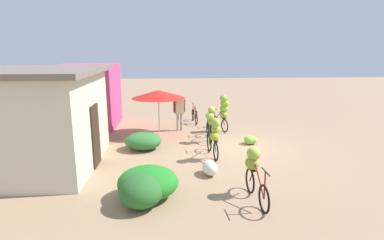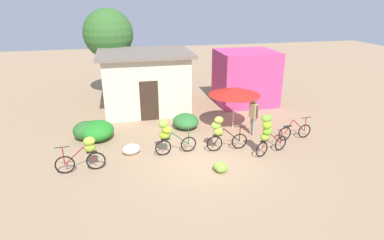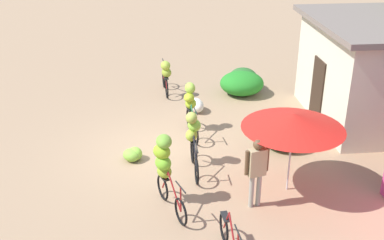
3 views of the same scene
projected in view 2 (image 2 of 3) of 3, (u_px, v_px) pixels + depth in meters
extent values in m
plane|color=#A07F5F|center=(203.00, 162.00, 11.92)|extent=(60.00, 60.00, 0.00)
cube|color=beige|center=(146.00, 83.00, 17.03)|extent=(4.31, 3.40, 2.99)
cube|color=#72665B|center=(144.00, 53.00, 16.46)|extent=(4.81, 3.90, 0.16)
cube|color=#332319|center=(149.00, 101.00, 15.64)|extent=(0.90, 0.06, 2.00)
cube|color=#D13E7C|center=(245.00, 77.00, 18.12)|extent=(3.20, 2.80, 2.99)
cylinder|color=brown|center=(112.00, 73.00, 19.26)|extent=(0.35, 0.35, 2.93)
sphere|color=#336227|center=(108.00, 34.00, 18.42)|extent=(2.87, 2.87, 2.87)
ellipsoid|color=#2B6629|center=(87.00, 130.00, 13.72)|extent=(1.13, 1.06, 0.80)
ellipsoid|color=#248125|center=(97.00, 131.00, 13.69)|extent=(1.41, 1.55, 0.82)
ellipsoid|color=#307133|center=(186.00, 121.00, 14.95)|extent=(1.21, 1.39, 0.66)
cylinder|color=beige|center=(234.00, 109.00, 14.68)|extent=(0.04, 0.04, 1.91)
cone|color=red|center=(235.00, 91.00, 14.37)|extent=(2.35, 2.35, 0.35)
torus|color=black|center=(65.00, 165.00, 11.04)|extent=(0.68, 0.09, 0.68)
torus|color=black|center=(96.00, 161.00, 11.31)|extent=(0.68, 0.09, 0.68)
cylinder|color=maroon|center=(90.00, 154.00, 11.16)|extent=(0.40, 0.06, 0.61)
cylinder|color=maroon|center=(74.00, 156.00, 11.02)|extent=(0.70, 0.08, 0.62)
cylinder|color=black|center=(62.00, 147.00, 10.80)|extent=(0.50, 0.06, 0.03)
cylinder|color=maroon|center=(63.00, 156.00, 10.92)|extent=(0.04, 0.04, 0.68)
cube|color=black|center=(92.00, 152.00, 11.15)|extent=(0.37, 0.16, 0.02)
ellipsoid|color=olive|center=(90.00, 147.00, 11.10)|extent=(0.49, 0.44, 0.33)
ellipsoid|color=#9BB63A|center=(89.00, 141.00, 10.98)|extent=(0.47, 0.40, 0.32)
torus|color=black|center=(188.00, 144.00, 12.62)|extent=(0.64, 0.11, 0.64)
torus|color=black|center=(163.00, 148.00, 12.32)|extent=(0.64, 0.11, 0.64)
cylinder|color=#19592D|center=(168.00, 140.00, 12.27)|extent=(0.39, 0.07, 0.61)
cylinder|color=#19592D|center=(180.00, 139.00, 12.42)|extent=(0.69, 0.10, 0.62)
cylinder|color=black|center=(188.00, 128.00, 12.38)|extent=(0.50, 0.08, 0.03)
cylinder|color=#19592D|center=(188.00, 136.00, 12.50)|extent=(0.04, 0.04, 0.68)
cube|color=black|center=(166.00, 139.00, 12.23)|extent=(0.37, 0.17, 0.02)
ellipsoid|color=#91AE24|center=(164.00, 135.00, 12.19)|extent=(0.41, 0.34, 0.31)
ellipsoid|color=#97B024|center=(167.00, 130.00, 12.08)|extent=(0.43, 0.37, 0.27)
ellipsoid|color=#8AB23A|center=(163.00, 124.00, 12.00)|extent=(0.44, 0.39, 0.34)
torus|color=black|center=(239.00, 141.00, 12.87)|extent=(0.66, 0.05, 0.66)
torus|color=black|center=(215.00, 144.00, 12.65)|extent=(0.66, 0.05, 0.66)
cylinder|color=black|center=(219.00, 136.00, 12.58)|extent=(0.40, 0.04, 0.64)
cylinder|color=black|center=(232.00, 135.00, 12.69)|extent=(0.71, 0.04, 0.64)
cylinder|color=black|center=(240.00, 126.00, 12.63)|extent=(0.50, 0.03, 0.03)
cylinder|color=black|center=(240.00, 134.00, 12.75)|extent=(0.04, 0.04, 0.65)
cube|color=black|center=(217.00, 135.00, 12.54)|extent=(0.36, 0.14, 0.02)
ellipsoid|color=#94AB32|center=(218.00, 132.00, 12.46)|extent=(0.44, 0.39, 0.31)
ellipsoid|color=#87C037|center=(216.00, 125.00, 12.42)|extent=(0.47, 0.41, 0.31)
ellipsoid|color=#93A03D|center=(219.00, 120.00, 12.28)|extent=(0.36, 0.29, 0.29)
torus|color=black|center=(281.00, 143.00, 12.74)|extent=(0.59, 0.25, 0.61)
torus|color=black|center=(262.00, 149.00, 12.23)|extent=(0.59, 0.25, 0.61)
cylinder|color=maroon|center=(266.00, 141.00, 12.21)|extent=(0.38, 0.16, 0.63)
cylinder|color=maroon|center=(275.00, 138.00, 12.46)|extent=(0.67, 0.27, 0.64)
cylinder|color=black|center=(282.00, 129.00, 12.52)|extent=(0.48, 0.20, 0.03)
cylinder|color=maroon|center=(281.00, 136.00, 12.63)|extent=(0.04, 0.04, 0.62)
cube|color=black|center=(264.00, 141.00, 12.16)|extent=(0.39, 0.25, 0.02)
ellipsoid|color=#89A42A|center=(265.00, 137.00, 12.11)|extent=(0.48, 0.45, 0.30)
ellipsoid|color=#74BB2A|center=(267.00, 131.00, 12.01)|extent=(0.52, 0.49, 0.33)
ellipsoid|color=#8AB623|center=(267.00, 125.00, 11.89)|extent=(0.55, 0.53, 0.32)
ellipsoid|color=#73AC35|center=(267.00, 118.00, 11.85)|extent=(0.46, 0.39, 0.29)
torus|color=black|center=(304.00, 131.00, 13.90)|extent=(0.62, 0.10, 0.62)
torus|color=black|center=(285.00, 134.00, 13.62)|extent=(0.62, 0.10, 0.62)
cylinder|color=maroon|center=(289.00, 127.00, 13.56)|extent=(0.38, 0.07, 0.62)
cylinder|color=maroon|center=(299.00, 125.00, 13.70)|extent=(0.67, 0.09, 0.63)
cylinder|color=black|center=(306.00, 118.00, 13.67)|extent=(0.50, 0.07, 0.03)
cylinder|color=maroon|center=(305.00, 124.00, 13.78)|extent=(0.04, 0.04, 0.63)
cube|color=black|center=(288.00, 126.00, 13.52)|extent=(0.37, 0.17, 0.02)
ellipsoid|color=#7FB83B|center=(221.00, 168.00, 11.21)|extent=(0.65, 0.64, 0.33)
ellipsoid|color=#83C63B|center=(219.00, 166.00, 11.29)|extent=(0.54, 0.52, 0.35)
ellipsoid|color=silver|center=(131.00, 149.00, 12.44)|extent=(0.76, 0.55, 0.44)
cylinder|color=gray|center=(251.00, 126.00, 14.23)|extent=(0.11, 0.11, 0.81)
cylinder|color=gray|center=(254.00, 127.00, 14.08)|extent=(0.11, 0.11, 0.81)
cube|color=tan|center=(254.00, 111.00, 13.89)|extent=(0.30, 0.44, 0.64)
cylinder|color=brown|center=(250.00, 109.00, 14.09)|extent=(0.08, 0.08, 0.58)
cylinder|color=brown|center=(257.00, 112.00, 13.67)|extent=(0.08, 0.08, 0.58)
sphere|color=brown|center=(254.00, 101.00, 13.73)|extent=(0.22, 0.22, 0.22)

